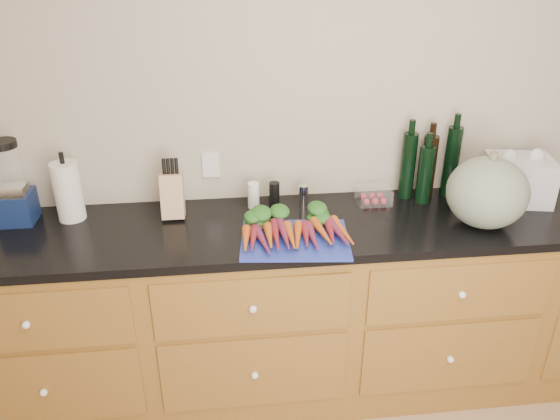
{
  "coord_description": "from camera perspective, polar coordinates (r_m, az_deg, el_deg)",
  "views": [
    {
      "loc": [
        -0.55,
        -0.85,
        2.09
      ],
      "look_at": [
        -0.31,
        1.2,
        1.06
      ],
      "focal_mm": 35.0,
      "sensor_mm": 36.0,
      "label": 1
    }
  ],
  "objects": [
    {
      "name": "wall_back",
      "position": [
        2.65,
        5.74,
        9.1
      ],
      "size": [
        4.1,
        0.05,
        2.6
      ],
      "primitive_type": "cube",
      "color": "#B8AE99",
      "rests_on": "ground"
    },
    {
      "name": "cabinets",
      "position": [
        2.76,
        6.34,
        -10.16
      ],
      "size": [
        3.6,
        0.64,
        0.9
      ],
      "color": "brown",
      "rests_on": "ground"
    },
    {
      "name": "countertop",
      "position": [
        2.51,
        6.85,
        -1.48
      ],
      "size": [
        3.64,
        0.62,
        0.04
      ],
      "primitive_type": "cube",
      "color": "black",
      "rests_on": "cabinets"
    },
    {
      "name": "cutting_board",
      "position": [
        2.31,
        1.57,
        -3.12
      ],
      "size": [
        0.49,
        0.39,
        0.01
      ],
      "primitive_type": "cube",
      "rotation": [
        0.0,
        0.0,
        -0.1
      ],
      "color": "#2233A0",
      "rests_on": "countertop"
    },
    {
      "name": "carrots",
      "position": [
        2.33,
        1.45,
        -2.04
      ],
      "size": [
        0.46,
        0.31,
        0.06
      ],
      "color": "#C45617",
      "rests_on": "cutting_board"
    },
    {
      "name": "squash",
      "position": [
        2.54,
        20.83,
        1.73
      ],
      "size": [
        0.35,
        0.35,
        0.31
      ],
      "primitive_type": "ellipsoid",
      "color": "#5D6B5A",
      "rests_on": "countertop"
    },
    {
      "name": "blender_appliance",
      "position": [
        2.67,
        -26.22,
        2.14
      ],
      "size": [
        0.15,
        0.15,
        0.38
      ],
      "color": "#101F4C",
      "rests_on": "countertop"
    },
    {
      "name": "paper_towel",
      "position": [
        2.62,
        -21.28,
        1.81
      ],
      "size": [
        0.12,
        0.12,
        0.27
      ],
      "primitive_type": "cylinder",
      "color": "white",
      "rests_on": "countertop"
    },
    {
      "name": "knife_block",
      "position": [
        2.53,
        -11.17,
        1.51
      ],
      "size": [
        0.1,
        0.1,
        0.2
      ],
      "primitive_type": "cube",
      "color": "tan",
      "rests_on": "countertop"
    },
    {
      "name": "grinder_salt",
      "position": [
        2.57,
        -2.78,
        1.53
      ],
      "size": [
        0.05,
        0.05,
        0.13
      ],
      "primitive_type": "cylinder",
      "color": "white",
      "rests_on": "countertop"
    },
    {
      "name": "grinder_pepper",
      "position": [
        2.58,
        -0.59,
        1.61
      ],
      "size": [
        0.05,
        0.05,
        0.12
      ],
      "primitive_type": "cylinder",
      "color": "black",
      "rests_on": "countertop"
    },
    {
      "name": "canister_chrome",
      "position": [
        2.6,
        2.47,
        1.55
      ],
      "size": [
        0.04,
        0.04,
        0.1
      ],
      "primitive_type": "cylinder",
      "color": "white",
      "rests_on": "countertop"
    },
    {
      "name": "tomato_box",
      "position": [
        2.67,
        9.76,
        1.51
      ],
      "size": [
        0.16,
        0.13,
        0.07
      ],
      "primitive_type": "cube",
      "color": "white",
      "rests_on": "countertop"
    },
    {
      "name": "bottles",
      "position": [
        2.74,
        15.27,
        4.4
      ],
      "size": [
        0.29,
        0.15,
        0.35
      ],
      "color": "black",
      "rests_on": "countertop"
    },
    {
      "name": "grocery_bag",
      "position": [
        2.87,
        23.61,
        2.94
      ],
      "size": [
        0.33,
        0.29,
        0.22
      ],
      "primitive_type": null,
      "rotation": [
        0.0,
        0.0,
        -0.19
      ],
      "color": "silver",
      "rests_on": "countertop"
    }
  ]
}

